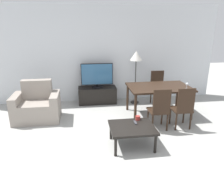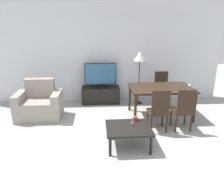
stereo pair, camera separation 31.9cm
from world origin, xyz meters
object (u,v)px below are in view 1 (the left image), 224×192
object	(u,v)px
tv	(97,76)
dining_chair_far	(158,86)
coffee_table	(132,129)
dining_chair_near	(160,108)
tv_stand	(97,95)
dining_table	(159,89)
remote_primary	(135,122)
wine_glass_left	(187,84)
dining_chair_near_right	(183,107)
armchair	(37,107)
floor_lamp	(136,58)
cup_white_near	(138,118)

from	to	relation	value
tv	dining_chair_far	xyz separation A→B (m)	(1.68, -0.29, -0.30)
coffee_table	dining_chair_near	world-z (taller)	dining_chair_near
tv_stand	coffee_table	world-z (taller)	tv_stand
tv	dining_table	bearing A→B (deg)	-37.32
dining_chair_far	remote_primary	size ratio (longest dim) A/B	6.21
dining_table	dining_chair_near	xyz separation A→B (m)	(-0.26, -0.80, -0.16)
coffee_table	tv_stand	bearing A→B (deg)	100.53
tv	wine_glass_left	xyz separation A→B (m)	(1.99, -1.37, 0.04)
dining_table	dining_chair_near_right	world-z (taller)	dining_chair_near_right
dining_table	wine_glass_left	bearing A→B (deg)	-26.57
armchair	floor_lamp	size ratio (longest dim) A/B	0.71
dining_chair_near	dining_table	bearing A→B (deg)	71.94
dining_chair_near_right	floor_lamp	xyz separation A→B (m)	(-0.61, 1.75, 0.78)
dining_chair_near_right	wine_glass_left	bearing A→B (deg)	59.57
tv_stand	wine_glass_left	xyz separation A→B (m)	(1.99, -1.37, 0.61)
dining_table	dining_chair_near_right	bearing A→B (deg)	-71.94
dining_table	floor_lamp	xyz separation A→B (m)	(-0.35, 0.95, 0.62)
dining_chair_far	cup_white_near	xyz separation A→B (m)	(-1.06, -1.88, -0.07)
tv_stand	cup_white_near	xyz separation A→B (m)	(0.63, -2.17, 0.20)
dining_table	dining_chair_near	world-z (taller)	dining_chair_near
remote_primary	floor_lamp	bearing A→B (deg)	76.30
floor_lamp	cup_white_near	world-z (taller)	floor_lamp
coffee_table	floor_lamp	xyz separation A→B (m)	(0.62, 2.30, 0.93)
dining_chair_near_right	remote_primary	distance (m)	1.22
dining_chair_near_right	remote_primary	bearing A→B (deg)	-160.03
dining_chair_far	cup_white_near	distance (m)	2.15
coffee_table	remote_primary	size ratio (longest dim) A/B	5.44
dining_chair_near	dining_chair_far	size ratio (longest dim) A/B	1.00
remote_primary	cup_white_near	world-z (taller)	cup_white_near
dining_chair_near	floor_lamp	bearing A→B (deg)	93.07
dining_chair_far	remote_primary	xyz separation A→B (m)	(-1.14, -2.01, -0.10)
tv	wine_glass_left	bearing A→B (deg)	-34.53
dining_table	floor_lamp	world-z (taller)	floor_lamp
tv_stand	dining_chair_far	world-z (taller)	dining_chair_far
dining_chair_far	dining_chair_near_right	size ratio (longest dim) A/B	1.00
tv	dining_chair_near	world-z (taller)	tv
tv_stand	floor_lamp	distance (m)	1.50
armchair	dining_table	bearing A→B (deg)	-2.57
cup_white_near	wine_glass_left	world-z (taller)	wine_glass_left
armchair	wine_glass_left	xyz separation A→B (m)	(3.49, -0.41, 0.52)
tv	dining_chair_near	bearing A→B (deg)	-58.27
dining_table	tv_stand	bearing A→B (deg)	142.62
dining_chair_near	remote_primary	xyz separation A→B (m)	(-0.62, -0.41, -0.10)
dining_table	dining_chair_far	world-z (taller)	dining_chair_far
cup_white_near	remote_primary	bearing A→B (deg)	-121.60
tv	cup_white_near	bearing A→B (deg)	-73.85
remote_primary	dining_table	bearing A→B (deg)	53.99
dining_chair_near	dining_chair_near_right	bearing A→B (deg)	0.00
armchair	coffee_table	xyz separation A→B (m)	(1.95, -1.48, 0.02)
tv	remote_primary	distance (m)	2.40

